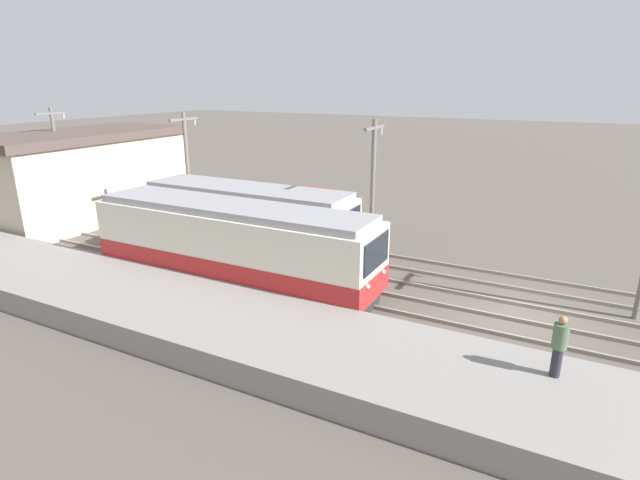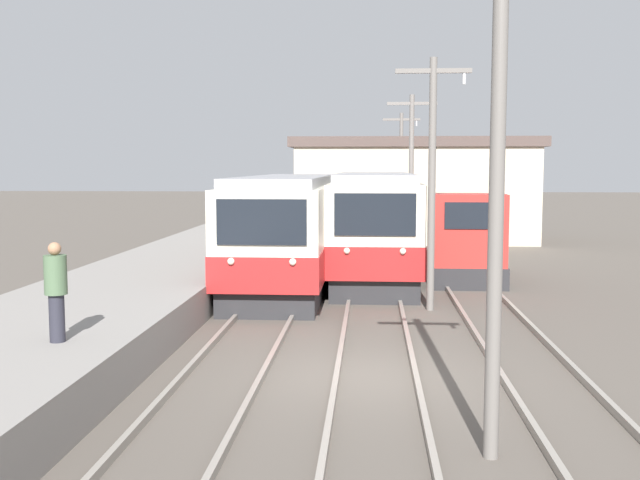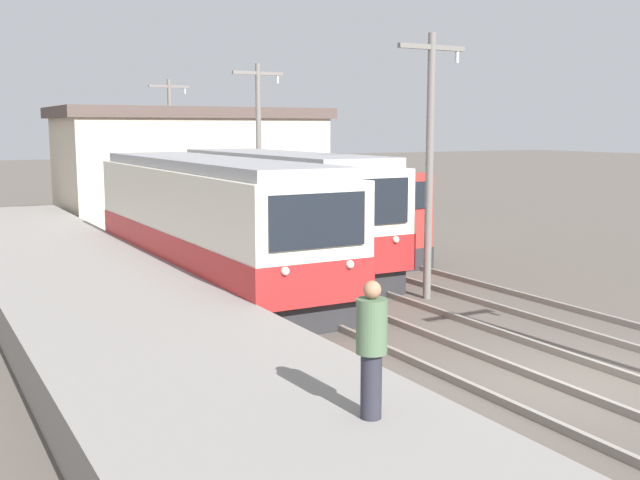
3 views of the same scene
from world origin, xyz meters
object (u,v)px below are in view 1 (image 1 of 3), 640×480
object	(u,v)px
commuter_train_center	(248,228)
catenary_mast_distant	(58,159)
commuter_train_left	(234,249)
person_on_platform	(559,344)
catenary_mast_mid	(372,191)
catenary_mast_far	(188,172)
shunting_locomotive	(283,222)

from	to	relation	value
commuter_train_center	catenary_mast_distant	xyz separation A→B (m)	(1.51, 15.07, 1.99)
commuter_train_center	commuter_train_left	bearing A→B (deg)	-155.87
commuter_train_left	person_on_platform	size ratio (longest dim) A/B	7.32
catenary_mast_mid	catenary_mast_far	distance (m)	10.31
commuter_train_left	shunting_locomotive	world-z (taller)	commuter_train_left
commuter_train_center	catenary_mast_far	bearing A→B (deg)	72.43
catenary_mast_far	commuter_train_center	bearing A→B (deg)	-107.57
catenary_mast_mid	commuter_train_left	bearing A→B (deg)	135.09
shunting_locomotive	catenary_mast_distant	size ratio (longest dim) A/B	0.78
catenary_mast_distant	commuter_train_left	bearing A→B (deg)	-104.78
shunting_locomotive	catenary_mast_mid	size ratio (longest dim) A/B	0.78
shunting_locomotive	commuter_train_center	bearing A→B (deg)	178.42
shunting_locomotive	person_on_platform	bearing A→B (deg)	-122.19
catenary_mast_mid	person_on_platform	xyz separation A→B (m)	(-6.94, -7.93, -1.85)
catenary_mast_far	person_on_platform	world-z (taller)	catenary_mast_far
commuter_train_left	catenary_mast_distant	distance (m)	17.01
shunting_locomotive	commuter_train_left	bearing A→B (deg)	-168.58
catenary_mast_far	catenary_mast_distant	bearing A→B (deg)	90.00
shunting_locomotive	catenary_mast_far	xyz separation A→B (m)	(-1.49, 4.84, 2.47)
shunting_locomotive	catenary_mast_mid	world-z (taller)	catenary_mast_mid
commuter_train_left	catenary_mast_far	world-z (taller)	catenary_mast_far
commuter_train_center	person_on_platform	bearing A→B (deg)	-111.95
commuter_train_left	catenary_mast_distant	xyz separation A→B (m)	(4.31, 16.33, 2.02)
commuter_train_center	catenary_mast_distant	size ratio (longest dim) A/B	1.55
commuter_train_left	catenary_mast_far	distance (m)	7.67
commuter_train_center	catenary_mast_distant	bearing A→B (deg)	84.29
person_on_platform	catenary_mast_distant	bearing A→B (deg)	76.34
catenary_mast_mid	catenary_mast_distant	size ratio (longest dim) A/B	1.00
commuter_train_left	catenary_mast_mid	xyz separation A→B (m)	(4.31, -4.29, 2.02)
shunting_locomotive	person_on_platform	xyz separation A→B (m)	(-8.43, -13.39, 0.62)
catenary_mast_far	catenary_mast_distant	xyz separation A→B (m)	(0.00, 10.31, 0.00)
person_on_platform	catenary_mast_far	bearing A→B (deg)	69.17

